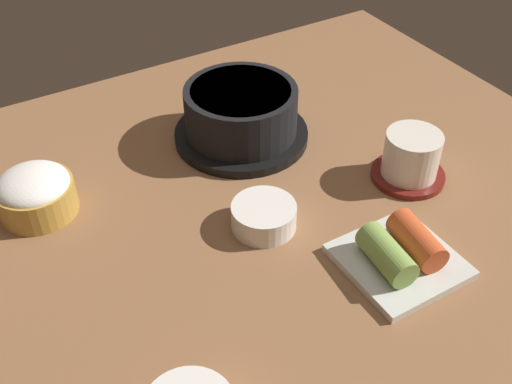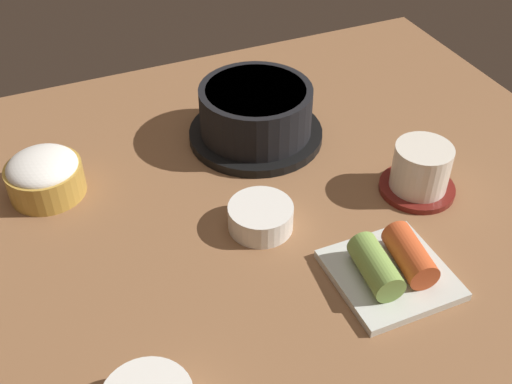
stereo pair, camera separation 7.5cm
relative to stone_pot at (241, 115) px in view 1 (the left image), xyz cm
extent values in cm
cube|color=brown|center=(-8.13, -12.39, -4.95)|extent=(100.00, 76.00, 2.00)
cylinder|color=black|center=(0.00, 0.00, -3.30)|extent=(18.86, 18.86, 1.29)
cylinder|color=black|center=(0.00, 0.00, 0.68)|extent=(15.59, 15.59, 6.67)
cylinder|color=#D15619|center=(0.00, 0.00, 3.71)|extent=(13.72, 13.72, 0.60)
cylinder|color=#B78C38|center=(-29.04, -0.71, -1.89)|extent=(9.53, 9.53, 4.12)
ellipsoid|color=white|center=(-29.04, -0.71, 0.17)|extent=(8.77, 8.77, 3.34)
cylinder|color=maroon|center=(14.30, -18.90, -3.55)|extent=(9.62, 9.62, 0.80)
cylinder|color=silver|center=(14.30, -18.90, -0.19)|extent=(7.19, 7.19, 5.91)
cylinder|color=#C6D18C|center=(14.30, -18.90, 2.46)|extent=(6.12, 6.12, 0.40)
cylinder|color=white|center=(-6.75, -17.23, -2.39)|extent=(7.78, 7.78, 3.13)
cylinder|color=#386B2D|center=(-6.75, -17.23, -1.12)|extent=(6.38, 6.38, 0.50)
cube|color=silver|center=(2.99, -30.35, -3.45)|extent=(12.28, 12.28, 1.00)
cylinder|color=#7A9E47|center=(0.84, -30.35, -1.24)|extent=(4.13, 7.67, 3.41)
cylinder|color=#C64C23|center=(5.14, -30.35, -1.24)|extent=(4.39, 7.77, 3.41)
camera|label=1|loc=(-35.57, -63.95, 47.55)|focal=43.96mm
camera|label=2|loc=(-28.86, -67.36, 47.55)|focal=43.96mm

